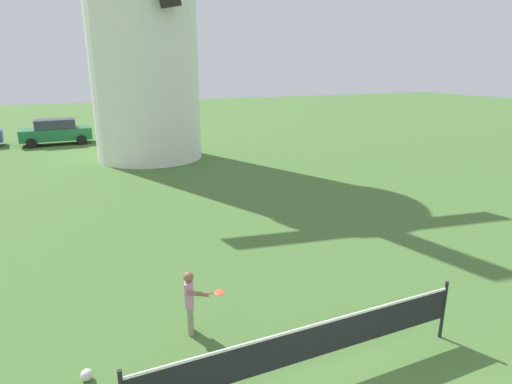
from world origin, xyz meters
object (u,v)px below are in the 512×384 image
Objects in this scene: parked_car_green at (56,131)px; stray_ball at (87,375)px; player_far at (191,299)px; tennis_net at (310,343)px.

stray_ball is at bearing -88.70° from parked_car_green.
player_far is 6.55× the size of stray_ball.
tennis_net is 1.34× the size of parked_car_green.
tennis_net is at bearing -81.48° from parked_car_green.
parked_car_green reaches higher than player_far.
tennis_net is 3.48m from stray_ball.
stray_ball is at bearing 155.72° from tennis_net.
player_far is 22.53m from parked_car_green.
player_far is 1.99m from stray_ball.
parked_car_green is at bearing 91.30° from stray_ball.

